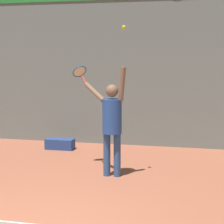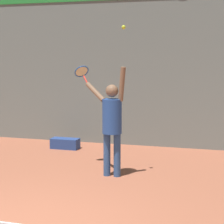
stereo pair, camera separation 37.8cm
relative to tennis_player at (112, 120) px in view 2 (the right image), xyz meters
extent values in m
cube|color=slate|center=(-0.57, 2.79, 1.44)|extent=(18.00, 0.10, 5.00)
cylinder|color=#2D4C7F|center=(-0.09, -0.01, -0.65)|extent=(0.13, 0.13, 0.81)
cylinder|color=#2D4C7F|center=(0.11, -0.01, -0.65)|extent=(0.13, 0.13, 0.81)
cylinder|color=#26478C|center=(0.01, -0.01, 0.07)|extent=(0.36, 0.36, 0.63)
sphere|color=brown|center=(0.01, -0.01, 0.54)|extent=(0.23, 0.23, 0.23)
cylinder|color=brown|center=(0.20, -0.03, 0.66)|extent=(0.19, 0.18, 0.62)
cylinder|color=brown|center=(-0.37, 0.17, 0.49)|extent=(0.52, 0.45, 0.35)
cylinder|color=red|center=(-0.65, 0.41, 0.70)|extent=(0.16, 0.16, 0.17)
torus|color=#1E51A5|center=(-0.78, 0.55, 0.86)|extent=(0.35, 0.35, 0.24)
cylinder|color=beige|center=(-0.78, 0.55, 0.86)|extent=(0.29, 0.29, 0.19)
sphere|color=#CCDB2D|center=(0.24, -0.07, 1.66)|extent=(0.07, 0.07, 0.07)
cube|color=navy|center=(-1.73, 1.89, -0.93)|extent=(0.68, 0.30, 0.25)
camera|label=1|loc=(1.68, -7.14, 1.13)|focal=65.00mm
camera|label=2|loc=(2.04, -7.05, 1.13)|focal=65.00mm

